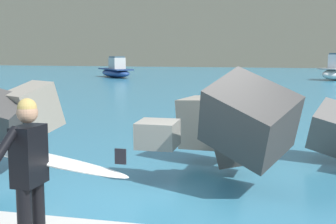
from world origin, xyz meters
The scene contains 5 objects.
ground_plane centered at (0.00, 0.00, 0.00)m, with size 400.00×400.00×0.00m, color #2D6B84.
breakwater_jetty centered at (-3.28, 1.71, 0.98)m, with size 31.65×5.73×2.20m.
surfer_with_board centered at (-1.08, -3.16, 1.28)m, with size 2.10×1.18×1.78m.
boat_near_left centered at (-12.84, 31.99, 0.58)m, with size 4.51×4.72×1.87m.
headland_bluff centered at (-5.44, 75.65, 6.49)m, with size 85.73×36.59×12.94m.
Camera 1 is at (1.36, -7.38, 2.49)m, focal length 49.98 mm.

